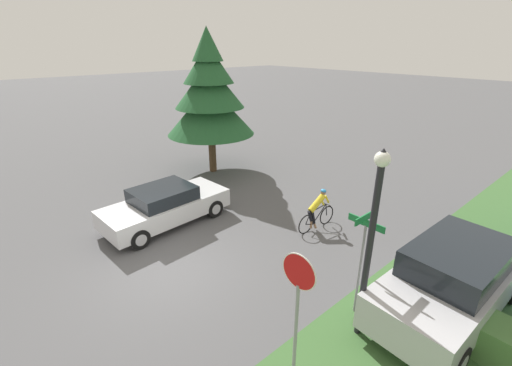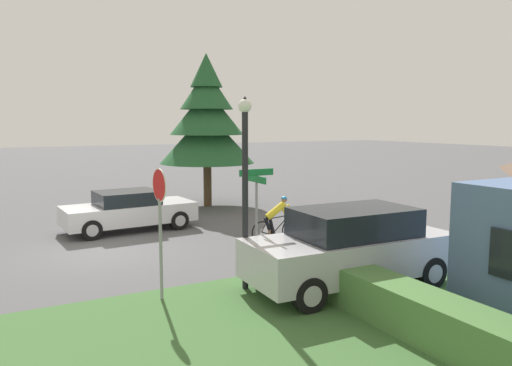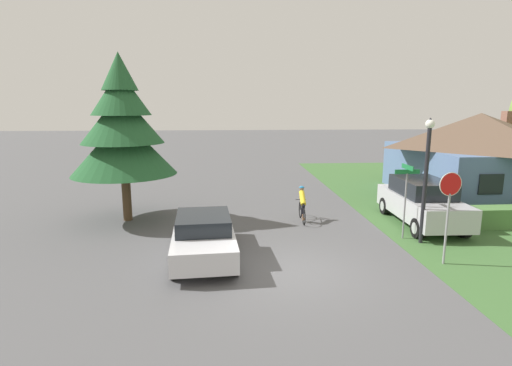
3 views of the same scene
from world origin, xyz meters
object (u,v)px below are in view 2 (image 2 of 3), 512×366
Objects in this scene: conifer_tall_near at (207,121)px; cyclist at (277,219)px; parked_suv_right at (351,248)px; street_lamp at (245,174)px; street_name_sign at (256,204)px; sedan_left_lane at (129,211)px; stop_sign at (160,208)px.

cyclist is at bearing -5.10° from conifer_tall_near.
street_lamp is at bearing 155.85° from parked_suv_right.
street_lamp is 11.68m from conifer_tall_near.
street_name_sign is (-1.48, -1.68, 0.94)m from parked_suv_right.
street_name_sign is at bearing 129.42° from street_lamp.
street_lamp is 1.02m from street_name_sign.
parked_suv_right is at bearing -6.89° from conifer_tall_near.
sedan_left_lane is 1.62× the size of stop_sign.
cyclist is at bearing 142.74° from street_name_sign.
street_lamp is (7.55, 0.80, 1.95)m from sedan_left_lane.
parked_suv_right is 1.82× the size of street_name_sign.
sedan_left_lane is 0.94× the size of parked_suv_right.
conifer_tall_near is (-12.08, 1.46, 2.92)m from parked_suv_right.
sedan_left_lane is at bearing -52.07° from conifer_tall_near.
street_lamp is 1.62× the size of street_name_sign.
street_lamp is (0.21, 1.91, 0.64)m from stop_sign.
conifer_tall_near is (-7.34, 0.65, 3.15)m from cyclist.
conifer_tall_near is (-3.47, 4.45, 3.16)m from sedan_left_lane.
parked_suv_right is at bearing 48.62° from street_name_sign.
street_lamp is at bearing -101.30° from stop_sign.
street_name_sign reaches higher than cyclist.
stop_sign reaches higher than parked_suv_right.
street_lamp reaches higher than cyclist.
conifer_tall_near is at bearing 163.52° from street_name_sign.
parked_suv_right is 2.97m from street_lamp.
conifer_tall_near is at bearing -32.18° from stop_sign.
stop_sign is at bearing -102.61° from sedan_left_lane.
parked_suv_right is at bearing -112.07° from stop_sign.
sedan_left_lane is 6.47m from conifer_tall_near.
street_name_sign is (3.26, -2.48, 1.17)m from cyclist.
stop_sign is at bearing 164.36° from parked_suv_right.
stop_sign is (-1.27, -4.11, 1.07)m from parked_suv_right.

